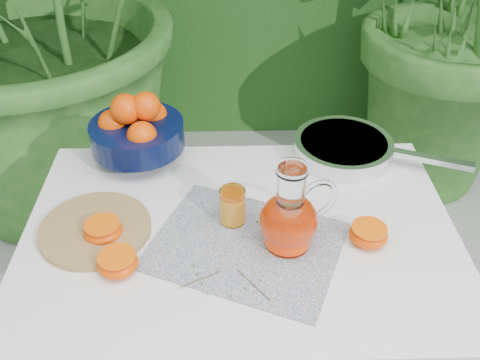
{
  "coord_description": "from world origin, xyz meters",
  "views": [
    {
      "loc": [
        -0.01,
        -0.94,
        1.59
      ],
      "look_at": [
        0.01,
        -0.01,
        0.88
      ],
      "focal_mm": 40.0,
      "sensor_mm": 36.0,
      "label": 1
    }
  ],
  "objects_px": {
    "fruit_bowl": "(136,129)",
    "juice_pitcher": "(290,218)",
    "cutting_board": "(95,229)",
    "white_table": "(240,255)",
    "saute_pan": "(345,148)"
  },
  "relations": [
    {
      "from": "fruit_bowl",
      "to": "juice_pitcher",
      "type": "xyz_separation_m",
      "value": [
        0.37,
        -0.35,
        -0.01
      ]
    },
    {
      "from": "cutting_board",
      "to": "juice_pitcher",
      "type": "distance_m",
      "value": 0.45
    },
    {
      "from": "fruit_bowl",
      "to": "juice_pitcher",
      "type": "height_order",
      "value": "juice_pitcher"
    },
    {
      "from": "juice_pitcher",
      "to": "cutting_board",
      "type": "bearing_deg",
      "value": 173.34
    },
    {
      "from": "white_table",
      "to": "juice_pitcher",
      "type": "height_order",
      "value": "juice_pitcher"
    },
    {
      "from": "saute_pan",
      "to": "juice_pitcher",
      "type": "bearing_deg",
      "value": -118.8
    },
    {
      "from": "cutting_board",
      "to": "juice_pitcher",
      "type": "xyz_separation_m",
      "value": [
        0.44,
        -0.05,
        0.07
      ]
    },
    {
      "from": "fruit_bowl",
      "to": "saute_pan",
      "type": "height_order",
      "value": "fruit_bowl"
    },
    {
      "from": "white_table",
      "to": "saute_pan",
      "type": "relative_size",
      "value": 2.04
    },
    {
      "from": "white_table",
      "to": "cutting_board",
      "type": "height_order",
      "value": "cutting_board"
    },
    {
      "from": "cutting_board",
      "to": "fruit_bowl",
      "type": "bearing_deg",
      "value": 77.62
    },
    {
      "from": "cutting_board",
      "to": "saute_pan",
      "type": "bearing_deg",
      "value": 24.85
    },
    {
      "from": "cutting_board",
      "to": "juice_pitcher",
      "type": "height_order",
      "value": "juice_pitcher"
    },
    {
      "from": "white_table",
      "to": "saute_pan",
      "type": "height_order",
      "value": "saute_pan"
    },
    {
      "from": "cutting_board",
      "to": "saute_pan",
      "type": "distance_m",
      "value": 0.69
    }
  ]
}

